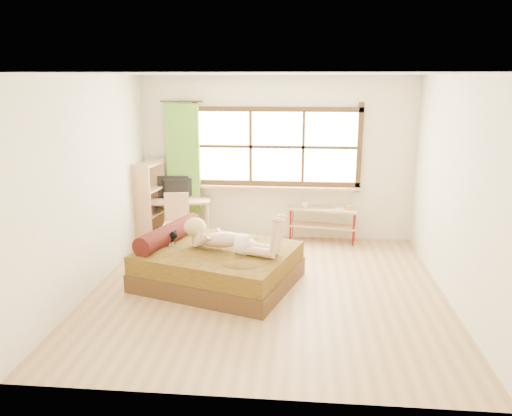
# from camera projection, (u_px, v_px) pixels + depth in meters

# --- Properties ---
(floor) EXTENTS (4.50, 4.50, 0.00)m
(floor) POSITION_uv_depth(u_px,v_px,m) (267.00, 290.00, 6.44)
(floor) COLOR #9E754C
(floor) RESTS_ON ground
(ceiling) EXTENTS (4.50, 4.50, 0.00)m
(ceiling) POSITION_uv_depth(u_px,v_px,m) (268.00, 74.00, 5.75)
(ceiling) COLOR white
(ceiling) RESTS_ON wall_back
(wall_back) EXTENTS (4.50, 0.00, 4.50)m
(wall_back) POSITION_uv_depth(u_px,v_px,m) (277.00, 159.00, 8.26)
(wall_back) COLOR silver
(wall_back) RESTS_ON floor
(wall_front) EXTENTS (4.50, 0.00, 4.50)m
(wall_front) POSITION_uv_depth(u_px,v_px,m) (247.00, 249.00, 3.93)
(wall_front) COLOR silver
(wall_front) RESTS_ON floor
(wall_left) EXTENTS (0.00, 4.50, 4.50)m
(wall_left) POSITION_uv_depth(u_px,v_px,m) (90.00, 184.00, 6.30)
(wall_left) COLOR silver
(wall_left) RESTS_ON floor
(wall_right) EXTENTS (0.00, 4.50, 4.50)m
(wall_right) POSITION_uv_depth(u_px,v_px,m) (457.00, 192.00, 5.90)
(wall_right) COLOR silver
(wall_right) RESTS_ON floor
(window) EXTENTS (2.80, 0.16, 1.46)m
(window) POSITION_uv_depth(u_px,v_px,m) (277.00, 149.00, 8.19)
(window) COLOR #FFEDBF
(window) RESTS_ON wall_back
(curtain) EXTENTS (0.55, 0.10, 2.20)m
(curtain) POSITION_uv_depth(u_px,v_px,m) (184.00, 170.00, 8.34)
(curtain) COLOR #468022
(curtain) RESTS_ON wall_back
(bed) EXTENTS (2.29, 2.05, 0.73)m
(bed) POSITION_uv_depth(u_px,v_px,m) (215.00, 264.00, 6.62)
(bed) COLOR #381E11
(bed) RESTS_ON floor
(woman) EXTENTS (1.39, 0.78, 0.57)m
(woman) POSITION_uv_depth(u_px,v_px,m) (229.00, 229.00, 6.41)
(woman) COLOR tan
(woman) RESTS_ON bed
(kitten) EXTENTS (0.31, 0.20, 0.23)m
(kitten) POSITION_uv_depth(u_px,v_px,m) (166.00, 237.00, 6.68)
(kitten) COLOR black
(kitten) RESTS_ON bed
(desk) EXTENTS (1.18, 0.67, 0.70)m
(desk) POSITION_uv_depth(u_px,v_px,m) (177.00, 205.00, 8.31)
(desk) COLOR tan
(desk) RESTS_ON floor
(monitor) EXTENTS (0.65, 0.18, 0.37)m
(monitor) POSITION_uv_depth(u_px,v_px,m) (177.00, 188.00, 8.29)
(monitor) COLOR black
(monitor) RESTS_ON desk
(chair) EXTENTS (0.44, 0.44, 0.87)m
(chair) POSITION_uv_depth(u_px,v_px,m) (177.00, 218.00, 7.98)
(chair) COLOR tan
(chair) RESTS_ON floor
(pipe_shelf) EXTENTS (1.16, 0.46, 0.64)m
(pipe_shelf) POSITION_uv_depth(u_px,v_px,m) (323.00, 217.00, 8.26)
(pipe_shelf) COLOR tan
(pipe_shelf) RESTS_ON floor
(cup) EXTENTS (0.15, 0.15, 0.10)m
(cup) POSITION_uv_depth(u_px,v_px,m) (305.00, 205.00, 8.23)
(cup) COLOR gray
(cup) RESTS_ON pipe_shelf
(book) EXTENTS (0.18, 0.22, 0.02)m
(book) POSITION_uv_depth(u_px,v_px,m) (335.00, 208.00, 8.20)
(book) COLOR gray
(book) RESTS_ON pipe_shelf
(bookshelf) EXTENTS (0.41, 0.62, 1.33)m
(bookshelf) POSITION_uv_depth(u_px,v_px,m) (149.00, 202.00, 8.20)
(bookshelf) COLOR tan
(bookshelf) RESTS_ON floor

